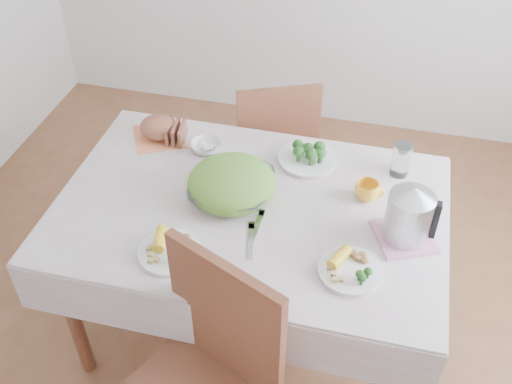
% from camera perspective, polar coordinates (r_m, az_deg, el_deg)
% --- Properties ---
extents(floor, '(3.60, 3.60, 0.00)m').
position_cam_1_polar(floor, '(2.89, -0.49, -12.51)').
color(floor, brown).
rests_on(floor, ground).
extents(dining_table, '(1.40, 0.90, 0.75)m').
position_cam_1_polar(dining_table, '(2.60, -0.54, -7.61)').
color(dining_table, brown).
rests_on(dining_table, floor).
extents(tablecloth, '(1.50, 1.00, 0.01)m').
position_cam_1_polar(tablecloth, '(2.32, -0.60, -1.42)').
color(tablecloth, beige).
rests_on(tablecloth, dining_table).
extents(chair_far, '(0.54, 0.54, 0.92)m').
position_cam_1_polar(chair_far, '(3.12, 1.40, 4.54)').
color(chair_far, brown).
rests_on(chair_far, floor).
extents(salad_bowl, '(0.33, 0.33, 0.08)m').
position_cam_1_polar(salad_bowl, '(2.34, -2.31, 0.38)').
color(salad_bowl, white).
rests_on(salad_bowl, tablecloth).
extents(dinner_plate_left, '(0.26, 0.26, 0.02)m').
position_cam_1_polar(dinner_plate_left, '(2.15, -8.20, -5.66)').
color(dinner_plate_left, white).
rests_on(dinner_plate_left, tablecloth).
extents(dinner_plate_right, '(0.32, 0.32, 0.02)m').
position_cam_1_polar(dinner_plate_right, '(2.10, 8.95, -7.38)').
color(dinner_plate_right, white).
rests_on(dinner_plate_right, tablecloth).
extents(broccoli_plate, '(0.32, 0.32, 0.02)m').
position_cam_1_polar(broccoli_plate, '(2.53, 4.90, 3.10)').
color(broccoli_plate, beige).
rests_on(broccoli_plate, tablecloth).
extents(napkin, '(0.29, 0.29, 0.00)m').
position_cam_1_polar(napkin, '(2.70, -9.19, 5.24)').
color(napkin, '#F88452').
rests_on(napkin, tablecloth).
extents(bread_loaf, '(0.16, 0.16, 0.10)m').
position_cam_1_polar(bread_loaf, '(2.67, -9.32, 6.21)').
color(bread_loaf, brown).
rests_on(bread_loaf, napkin).
extents(fruit_bowl, '(0.17, 0.17, 0.04)m').
position_cam_1_polar(fruit_bowl, '(2.59, -4.78, 4.32)').
color(fruit_bowl, white).
rests_on(fruit_bowl, tablecloth).
extents(yellow_mug, '(0.12, 0.12, 0.08)m').
position_cam_1_polar(yellow_mug, '(2.37, 10.52, 0.12)').
color(yellow_mug, yellow).
rests_on(yellow_mug, tablecloth).
extents(glass_tumbler, '(0.08, 0.08, 0.14)m').
position_cam_1_polar(glass_tumbler, '(2.50, 13.62, 2.89)').
color(glass_tumbler, white).
rests_on(glass_tumbler, tablecloth).
extents(pink_tray, '(0.26, 0.26, 0.02)m').
position_cam_1_polar(pink_tray, '(2.25, 13.90, -4.15)').
color(pink_tray, pink).
rests_on(pink_tray, tablecloth).
extents(electric_kettle, '(0.21, 0.21, 0.23)m').
position_cam_1_polar(electric_kettle, '(2.18, 14.38, -2.05)').
color(electric_kettle, '#B2B5BA').
rests_on(electric_kettle, pink_tray).
extents(fork_left, '(0.06, 0.18, 0.00)m').
position_cam_1_polar(fork_left, '(2.18, -0.52, -4.69)').
color(fork_left, silver).
rests_on(fork_left, tablecloth).
extents(fork_right, '(0.02, 0.18, 0.00)m').
position_cam_1_polar(fork_right, '(2.23, 0.06, -3.33)').
color(fork_right, silver).
rests_on(fork_right, tablecloth).
extents(knife, '(0.22, 0.08, 0.00)m').
position_cam_1_polar(knife, '(2.13, -5.28, -6.48)').
color(knife, silver).
rests_on(knife, tablecloth).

